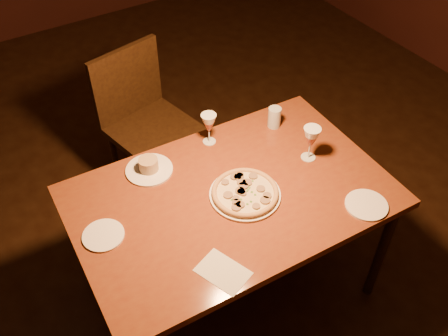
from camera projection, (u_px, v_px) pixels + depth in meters
floor at (203, 312)px, 2.70m from camera, size 7.00×7.00×0.00m
dining_table at (231, 204)px, 2.33m from camera, size 1.48×0.99×0.77m
chair_far at (145, 119)px, 3.03m from camera, size 0.56×0.56×0.97m
pizza_plate at (245, 193)px, 2.26m from camera, size 0.33×0.33×0.04m
ramekin_saucer at (149, 167)px, 2.37m from camera, size 0.23×0.23×0.07m
wine_glass_far at (209, 129)px, 2.48m from camera, size 0.08×0.08×0.17m
wine_glass_right at (310, 143)px, 2.39m from camera, size 0.08×0.08×0.18m
water_tumbler at (274, 117)px, 2.59m from camera, size 0.07×0.07×0.11m
side_plate_left at (103, 235)px, 2.10m from camera, size 0.18×0.18×0.01m
side_plate_near at (366, 205)px, 2.22m from camera, size 0.19×0.19×0.01m
menu_card at (223, 272)px, 1.97m from camera, size 0.20×0.24×0.00m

